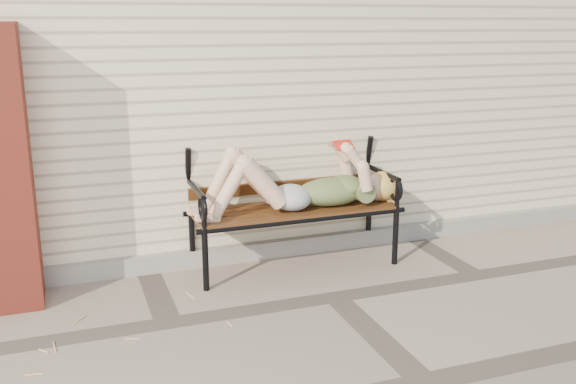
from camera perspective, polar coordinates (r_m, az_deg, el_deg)
name	(u,v)px	position (r m, az deg, el deg)	size (l,w,h in m)	color
ground	(336,297)	(4.88, 4.25, -9.30)	(80.00, 80.00, 0.00)	gray
house_wall	(229,68)	(7.31, -5.31, 10.94)	(8.00, 4.00, 3.00)	beige
foundation_strip	(291,246)	(5.69, 0.27, -4.86)	(8.00, 0.10, 0.15)	gray
garden_bench	(290,186)	(5.35, 0.17, 0.58)	(1.85, 0.74, 1.20)	black
reading_woman	(298,185)	(5.22, 0.88, 0.65)	(1.75, 0.40, 0.55)	#0A3A47
straw_scatter	(61,362)	(4.24, -19.51, -14.06)	(2.98, 1.51, 0.01)	#E9BB71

